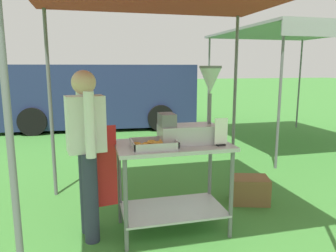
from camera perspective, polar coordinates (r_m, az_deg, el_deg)
name	(u,v)px	position (r m, az deg, el deg)	size (l,w,h in m)	color
ground_plane	(118,135)	(8.02, -8.81, -1.50)	(70.00, 70.00, 0.00)	#3D7F33
donut_cart	(173,169)	(3.22, 0.87, -7.63)	(1.11, 0.66, 0.90)	#B7B7BC
donut_tray	(154,145)	(2.99, -2.50, -3.36)	(0.41, 0.32, 0.07)	#B7B7BC
donut_fryer	(192,119)	(3.14, 4.25, 1.30)	(0.61, 0.28, 0.75)	#B7B7BC
menu_sign	(221,134)	(3.08, 9.35, -1.39)	(0.13, 0.05, 0.26)	black
vendor	(87,147)	(3.11, -14.06, -3.56)	(0.46, 0.54, 1.61)	#2D3347
supply_crate	(250,190)	(4.14, 14.24, -10.85)	(0.51, 0.43, 0.32)	brown
van_navy	(99,95)	(9.12, -12.16, 5.40)	(5.16, 2.36, 1.69)	navy
neighbour_tent	(297,34)	(7.38, 21.89, 14.85)	(2.79, 3.30, 2.37)	slate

